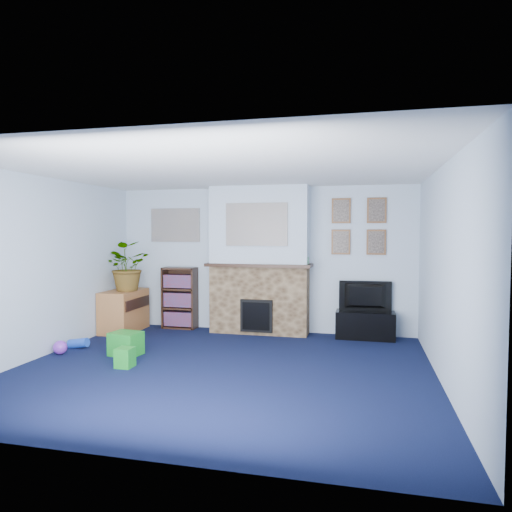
% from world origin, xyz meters
% --- Properties ---
extents(floor, '(5.00, 4.50, 0.01)m').
position_xyz_m(floor, '(0.00, 0.00, 0.00)').
color(floor, black).
rests_on(floor, ground).
extents(ceiling, '(5.00, 4.50, 0.01)m').
position_xyz_m(ceiling, '(0.00, 0.00, 2.40)').
color(ceiling, white).
rests_on(ceiling, wall_back).
extents(wall_back, '(5.00, 0.04, 2.40)m').
position_xyz_m(wall_back, '(0.00, 2.25, 1.20)').
color(wall_back, silver).
rests_on(wall_back, ground).
extents(wall_front, '(5.00, 0.04, 2.40)m').
position_xyz_m(wall_front, '(0.00, -2.25, 1.20)').
color(wall_front, silver).
rests_on(wall_front, ground).
extents(wall_left, '(0.04, 4.50, 2.40)m').
position_xyz_m(wall_left, '(-2.50, 0.00, 1.20)').
color(wall_left, silver).
rests_on(wall_left, ground).
extents(wall_right, '(0.04, 4.50, 2.40)m').
position_xyz_m(wall_right, '(2.50, 0.00, 1.20)').
color(wall_right, silver).
rests_on(wall_right, ground).
extents(chimney_breast, '(1.72, 0.50, 2.40)m').
position_xyz_m(chimney_breast, '(0.00, 2.05, 1.18)').
color(chimney_breast, brown).
rests_on(chimney_breast, ground).
extents(collage_main, '(1.00, 0.03, 0.68)m').
position_xyz_m(collage_main, '(0.00, 1.84, 1.78)').
color(collage_main, gray).
rests_on(collage_main, chimney_breast).
extents(collage_left, '(0.90, 0.03, 0.58)m').
position_xyz_m(collage_left, '(-1.55, 2.23, 1.78)').
color(collage_left, gray).
rests_on(collage_left, wall_back).
extents(portrait_tl, '(0.30, 0.03, 0.40)m').
position_xyz_m(portrait_tl, '(1.30, 2.23, 2.00)').
color(portrait_tl, brown).
rests_on(portrait_tl, wall_back).
extents(portrait_tr, '(0.30, 0.03, 0.40)m').
position_xyz_m(portrait_tr, '(1.85, 2.23, 2.00)').
color(portrait_tr, brown).
rests_on(portrait_tr, wall_back).
extents(portrait_bl, '(0.30, 0.03, 0.40)m').
position_xyz_m(portrait_bl, '(1.30, 2.23, 1.50)').
color(portrait_bl, brown).
rests_on(portrait_bl, wall_back).
extents(portrait_br, '(0.30, 0.03, 0.40)m').
position_xyz_m(portrait_br, '(1.85, 2.23, 1.50)').
color(portrait_br, brown).
rests_on(portrait_br, wall_back).
extents(tv_stand, '(0.90, 0.38, 0.43)m').
position_xyz_m(tv_stand, '(1.69, 2.03, 0.22)').
color(tv_stand, black).
rests_on(tv_stand, ground).
extents(television, '(0.82, 0.16, 0.47)m').
position_xyz_m(television, '(1.69, 2.05, 0.66)').
color(television, black).
rests_on(television, tv_stand).
extents(bookshelf, '(0.58, 0.28, 1.05)m').
position_xyz_m(bookshelf, '(-1.42, 2.11, 0.50)').
color(bookshelf, black).
rests_on(bookshelf, ground).
extents(sideboard, '(0.49, 0.88, 0.69)m').
position_xyz_m(sideboard, '(-2.24, 1.66, 0.35)').
color(sideboard, '#AE6C38').
rests_on(sideboard, ground).
extents(potted_plant, '(0.82, 0.74, 0.81)m').
position_xyz_m(potted_plant, '(-2.19, 1.61, 1.09)').
color(potted_plant, '#26661E').
rests_on(potted_plant, sideboard).
extents(mantel_clock, '(0.10, 0.06, 0.14)m').
position_xyz_m(mantel_clock, '(-0.02, 2.00, 1.22)').
color(mantel_clock, gold).
rests_on(mantel_clock, chimney_breast).
extents(mantel_candle, '(0.05, 0.05, 0.15)m').
position_xyz_m(mantel_candle, '(0.32, 2.00, 1.23)').
color(mantel_candle, '#B2BFC6').
rests_on(mantel_candle, chimney_breast).
extents(mantel_teddy, '(0.12, 0.12, 0.12)m').
position_xyz_m(mantel_teddy, '(-0.61, 2.00, 1.22)').
color(mantel_teddy, gray).
rests_on(mantel_teddy, chimney_breast).
extents(mantel_can, '(0.06, 0.06, 0.12)m').
position_xyz_m(mantel_can, '(0.78, 2.00, 1.21)').
color(mantel_can, '#198C26').
rests_on(mantel_can, chimney_breast).
extents(green_crate, '(0.43, 0.37, 0.31)m').
position_xyz_m(green_crate, '(-1.45, 0.31, 0.14)').
color(green_crate, '#198C26').
rests_on(green_crate, ground).
extents(toy_ball, '(0.19, 0.19, 0.19)m').
position_xyz_m(toy_ball, '(-2.34, 0.14, 0.09)').
color(toy_ball, purple).
rests_on(toy_ball, ground).
extents(toy_block, '(0.20, 0.20, 0.24)m').
position_xyz_m(toy_block, '(-1.18, -0.20, 0.11)').
color(toy_block, '#198C26').
rests_on(toy_block, ground).
extents(toy_tube, '(0.30, 0.13, 0.17)m').
position_xyz_m(toy_tube, '(-2.30, 0.48, 0.07)').
color(toy_tube, blue).
rests_on(toy_tube, ground).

